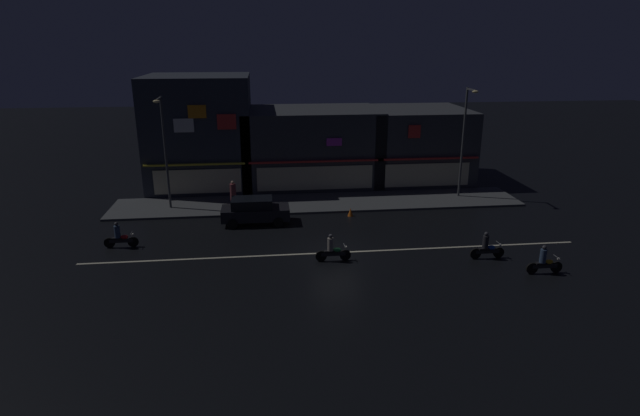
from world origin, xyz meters
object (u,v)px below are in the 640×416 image
motorcycle_opposite_lane (544,262)px  traffic_cone (350,212)px  motorcycle_following (120,237)px  streetlamp_west (164,145)px  streetlamp_mid (465,135)px  motorcycle_lead (487,247)px  motorcycle_trailing_far (332,250)px  pedestrian_on_sidewalk (233,195)px  parked_car_near_kerb (255,210)px

motorcycle_opposite_lane → traffic_cone: motorcycle_opposite_lane is taller
motorcycle_following → motorcycle_opposite_lane: bearing=-20.2°
motorcycle_opposite_lane → traffic_cone: bearing=-54.3°
streetlamp_west → streetlamp_mid: size_ratio=0.96×
motorcycle_opposite_lane → traffic_cone: 12.82m
motorcycle_lead → motorcycle_following: same height
motorcycle_trailing_far → streetlamp_west: bearing=-50.6°
motorcycle_following → traffic_cone: bearing=10.7°
streetlamp_mid → motorcycle_opposite_lane: bearing=-92.7°
pedestrian_on_sidewalk → motorcycle_following: 8.85m
pedestrian_on_sidewalk → motorcycle_lead: (13.91, -10.26, -0.37)m
traffic_cone → motorcycle_following: bearing=-164.1°
pedestrian_on_sidewalk → traffic_cone: (7.84, -2.49, -0.73)m
motorcycle_following → motorcycle_opposite_lane: size_ratio=1.00×
pedestrian_on_sidewalk → motorcycle_lead: 17.29m
traffic_cone → motorcycle_trailing_far: bearing=-107.1°
streetlamp_west → motorcycle_lead: streetlamp_west is taller
pedestrian_on_sidewalk → motorcycle_trailing_far: bearing=-18.7°
parked_car_near_kerb → motorcycle_lead: parked_car_near_kerb is taller
streetlamp_mid → parked_car_near_kerb: bearing=-165.8°
streetlamp_mid → motorcycle_trailing_far: 15.58m
streetlamp_mid → motorcycle_trailing_far: (-10.96, -10.27, -4.13)m
streetlamp_mid → motorcycle_opposite_lane: (-0.61, -13.00, -4.13)m
pedestrian_on_sidewalk → motorcycle_trailing_far: pedestrian_on_sidewalk is taller
motorcycle_lead → motorcycle_trailing_far: (-8.28, 0.61, 0.00)m
parked_car_near_kerb → motorcycle_lead: (12.41, -7.06, -0.24)m
pedestrian_on_sidewalk → motorcycle_trailing_far: size_ratio=0.98×
pedestrian_on_sidewalk → motorcycle_lead: bearing=4.6°
motorcycle_lead → motorcycle_trailing_far: 8.30m
motorcycle_lead → motorcycle_following: size_ratio=1.00×
streetlamp_mid → parked_car_near_kerb: 16.05m
streetlamp_west → traffic_cone: streetlamp_west is taller
streetlamp_west → motorcycle_opposite_lane: 24.21m
motorcycle_following → streetlamp_west: bearing=70.4°
motorcycle_opposite_lane → traffic_cone: size_ratio=3.45×
streetlamp_west → traffic_cone: (12.20, -2.63, -4.32)m
motorcycle_following → streetlamp_mid: bearing=12.2°
streetlamp_mid → traffic_cone: 10.31m
motorcycle_lead → motorcycle_opposite_lane: size_ratio=1.00×
parked_car_near_kerb → motorcycle_following: parked_car_near_kerb is taller
streetlamp_west → parked_car_near_kerb: size_ratio=1.77×
motorcycle_trailing_far → traffic_cone: motorcycle_trailing_far is taller
motorcycle_opposite_lane → motorcycle_trailing_far: bearing=-18.5°
parked_car_near_kerb → motorcycle_opposite_lane: bearing=-32.4°
motorcycle_opposite_lane → motorcycle_trailing_far: same height
pedestrian_on_sidewalk → streetlamp_mid: bearing=43.2°
streetlamp_west → motorcycle_opposite_lane: streetlamp_west is taller
motorcycle_trailing_far → traffic_cone: (2.21, 7.17, -0.36)m
motorcycle_following → motorcycle_lead: bearing=-16.0°
streetlamp_west → motorcycle_following: bearing=-104.5°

